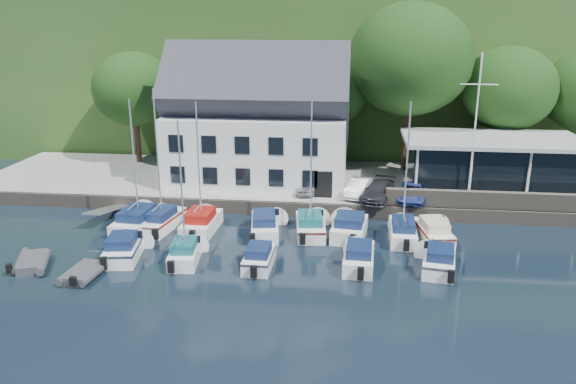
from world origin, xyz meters
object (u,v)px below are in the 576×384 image
car_silver (303,185)px  boat_r2_1 (182,193)px  boat_r1_4 (311,169)px  flagpole (475,131)px  boat_r2_0 (124,246)px  boat_r2_3 (359,255)px  boat_r1_5 (350,225)px  boat_r1_0 (134,160)px  car_dgrey (379,191)px  dinghy_0 (32,261)px  boat_r1_6 (406,173)px  dinghy_1 (84,271)px  harbor_building (258,128)px  club_pavilion (490,164)px  boat_r1_3 (265,223)px  boat_r2_2 (259,255)px  boat_r2_4 (439,258)px  car_blue (413,192)px  boat_r1_2 (199,163)px  boat_r1_1 (158,165)px  boat_r1_7 (433,230)px

car_silver → boat_r2_1: (-5.90, -11.21, 2.65)m
boat_r1_4 → car_silver: bearing=92.6°
flagpole → boat_r2_0: (-21.66, -10.09, -5.51)m
boat_r2_1 → boat_r2_3: size_ratio=1.52×
boat_r1_5 → boat_r1_0: bearing=-172.1°
boat_r2_3 → boat_r2_0: bearing=-175.6°
car_dgrey → dinghy_0: 23.33m
boat_r1_6 → dinghy_1: size_ratio=2.94×
harbor_building → dinghy_1: bearing=-112.3°
dinghy_0 → club_pavilion: bearing=6.8°
flagpole → boat_r1_3: bearing=-159.5°
flagpole → boat_r1_5: bearing=-149.2°
boat_r1_3 → boat_r1_6: boat_r1_6 is taller
harbor_building → boat_r1_3: 10.49m
boat_r2_2 → boat_r2_4: (10.22, 0.74, 0.05)m
boat_r1_0 → dinghy_1: size_ratio=3.18×
boat_r1_4 → boat_r1_5: boat_r1_4 is taller
club_pavilion → dinghy_0: size_ratio=4.17×
car_blue → flagpole: bearing=10.1°
harbor_building → boat_r1_4: size_ratio=1.62×
boat_r2_0 → boat_r2_1: boat_r2_1 is taller
boat_r1_2 → dinghy_0: size_ratio=2.97×
club_pavilion → boat_r2_0: (-23.75, -13.60, -2.30)m
car_dgrey → boat_r1_5: (-2.02, -4.94, -0.89)m
car_silver → boat_r1_2: 9.43m
car_silver → boat_r1_4: bearing=-91.1°
club_pavilion → car_dgrey: bearing=-157.1°
boat_r2_2 → boat_r2_4: 10.24m
car_silver → car_blue: size_ratio=0.89×
boat_r1_3 → boat_r2_3: 7.60m
car_blue → boat_r2_4: car_blue is taller
boat_r1_3 → boat_r1_4: boat_r1_4 is taller
boat_r2_3 → harbor_building: bearing=123.3°
club_pavilion → boat_r2_0: size_ratio=2.45×
club_pavilion → boat_r1_2: 22.21m
club_pavilion → dinghy_0: 32.53m
car_blue → boat_r1_4: 9.10m
car_dgrey → boat_r2_4: (3.10, -9.52, -0.93)m
boat_r1_1 → boat_r2_3: 14.50m
car_dgrey → club_pavilion: bearing=38.7°
dinghy_1 → boat_r2_0: bearing=71.1°
boat_r1_3 → boat_r2_1: boat_r2_1 is taller
boat_r1_2 → boat_r2_1: size_ratio=1.11×
boat_r1_2 → boat_r1_7: bearing=2.0°
boat_r2_4 → boat_r1_4: bearing=158.5°
car_blue → boat_r1_1: 18.12m
boat_r2_4 → boat_r1_1: bearing=175.7°
harbor_building → flagpole: 16.43m
boat_r1_7 → harbor_building: bearing=135.0°
harbor_building → boat_r1_2: size_ratio=1.53×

